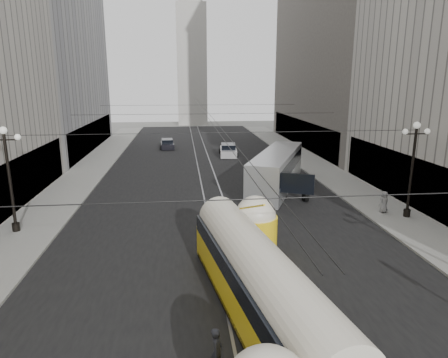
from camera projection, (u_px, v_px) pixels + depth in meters
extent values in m
cube|color=black|center=(207.00, 174.00, 39.71)|extent=(20.00, 85.00, 0.02)
cube|color=gray|center=(91.00, 169.00, 41.84)|extent=(4.00, 72.00, 0.15)
cube|color=gray|center=(313.00, 164.00, 44.30)|extent=(4.00, 72.00, 0.15)
cube|color=gray|center=(199.00, 174.00, 39.63)|extent=(0.12, 85.00, 0.04)
cube|color=gray|center=(214.00, 174.00, 39.79)|extent=(0.12, 85.00, 0.04)
cube|color=black|center=(25.00, 179.00, 29.59)|extent=(0.10, 18.00, 3.60)
cube|color=#999999|center=(36.00, 39.00, 49.25)|extent=(12.00, 28.00, 28.00)
cube|color=black|center=(93.00, 135.00, 52.75)|extent=(0.10, 25.20, 3.60)
cube|color=black|center=(398.00, 176.00, 30.53)|extent=(0.10, 18.00, 3.60)
cube|color=#514C47|center=(349.00, 27.00, 52.86)|extent=(12.00, 32.00, 32.00)
cube|color=black|center=(300.00, 133.00, 55.63)|extent=(0.10, 28.80, 3.60)
cube|color=#B2AFA8|center=(192.00, 66.00, 82.66)|extent=(6.00, 6.00, 24.00)
cylinder|color=black|center=(10.00, 183.00, 23.67)|extent=(0.18, 0.18, 6.00)
cylinder|color=black|center=(16.00, 227.00, 24.33)|extent=(0.44, 0.44, 0.50)
cylinder|color=black|center=(4.00, 140.00, 23.04)|extent=(1.60, 0.08, 0.08)
sphere|color=white|center=(3.00, 130.00, 22.91)|extent=(0.44, 0.44, 0.44)
sphere|color=white|center=(18.00, 137.00, 23.08)|extent=(0.36, 0.36, 0.36)
cylinder|color=black|center=(411.00, 173.00, 26.25)|extent=(0.18, 0.18, 6.00)
cylinder|color=black|center=(407.00, 213.00, 26.91)|extent=(0.44, 0.44, 0.50)
cylinder|color=black|center=(416.00, 134.00, 25.62)|extent=(1.60, 0.08, 0.08)
sphere|color=white|center=(417.00, 125.00, 25.49)|extent=(0.44, 0.44, 0.44)
sphere|color=white|center=(405.00, 132.00, 25.51)|extent=(0.36, 0.36, 0.36)
sphere|color=white|center=(427.00, 131.00, 25.66)|extent=(0.36, 0.36, 0.36)
cylinder|color=black|center=(272.00, 199.00, 10.76)|extent=(25.00, 0.03, 0.03)
cylinder|color=black|center=(221.00, 133.00, 24.27)|extent=(25.00, 0.03, 0.03)
cylinder|color=black|center=(207.00, 114.00, 37.78)|extent=(25.00, 0.03, 0.03)
cylinder|color=black|center=(200.00, 105.00, 51.30)|extent=(25.00, 0.03, 0.03)
cylinder|color=black|center=(204.00, 113.00, 41.69)|extent=(0.03, 72.00, 0.03)
cylinder|color=black|center=(208.00, 113.00, 41.73)|extent=(0.03, 72.00, 0.03)
cube|color=yellow|center=(259.00, 297.00, 15.43)|extent=(4.31, 12.81, 1.53)
cube|color=black|center=(258.00, 314.00, 15.60)|extent=(4.25, 12.44, 0.27)
cube|color=black|center=(259.00, 274.00, 15.19)|extent=(4.30, 12.63, 0.77)
cylinder|color=silver|center=(259.00, 267.00, 15.13)|extent=(4.02, 12.58, 2.07)
cylinder|color=yellow|center=(255.00, 235.00, 21.42)|extent=(2.34, 2.34, 2.07)
sphere|color=silver|center=(256.00, 216.00, 21.16)|extent=(2.16, 2.16, 2.16)
cube|color=#B3B5B8|center=(277.00, 170.00, 34.31)|extent=(7.40, 12.44, 3.11)
cube|color=black|center=(277.00, 164.00, 34.19)|extent=(7.25, 12.05, 1.14)
cube|color=black|center=(297.00, 184.00, 28.26)|extent=(2.22, 1.06, 1.45)
cylinder|color=black|center=(272.00, 196.00, 30.42)|extent=(0.30, 1.04, 1.04)
cylinder|color=black|center=(305.00, 195.00, 30.68)|extent=(0.30, 1.04, 1.04)
cylinder|color=black|center=(253.00, 172.00, 38.47)|extent=(0.30, 1.04, 1.04)
cylinder|color=black|center=(280.00, 171.00, 38.73)|extent=(0.30, 1.04, 1.04)
cube|color=silver|center=(228.00, 152.00, 49.21)|extent=(2.33, 4.86, 0.83)
cube|color=black|center=(228.00, 147.00, 49.07)|extent=(1.92, 2.73, 0.79)
cylinder|color=black|center=(223.00, 156.00, 47.62)|extent=(0.22, 0.67, 0.67)
cylinder|color=black|center=(237.00, 155.00, 47.80)|extent=(0.22, 0.67, 0.67)
cylinder|color=black|center=(220.00, 151.00, 50.71)|extent=(0.22, 0.67, 0.67)
cylinder|color=black|center=(234.00, 151.00, 50.89)|extent=(0.22, 0.67, 0.67)
cube|color=black|center=(167.00, 145.00, 54.62)|extent=(1.97, 4.19, 0.72)
cube|color=black|center=(167.00, 142.00, 54.49)|extent=(1.63, 2.34, 0.68)
cylinder|color=black|center=(161.00, 148.00, 53.24)|extent=(0.22, 0.58, 0.58)
cylinder|color=black|center=(173.00, 148.00, 53.39)|extent=(0.22, 0.58, 0.58)
cylinder|color=black|center=(162.00, 145.00, 55.91)|extent=(0.22, 0.58, 0.58)
cylinder|color=black|center=(173.00, 145.00, 56.07)|extent=(0.22, 0.58, 0.58)
imported|color=black|center=(217.00, 352.00, 12.53)|extent=(0.54, 0.68, 1.62)
imported|color=slate|center=(384.00, 202.00, 27.61)|extent=(0.85, 0.66, 1.52)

